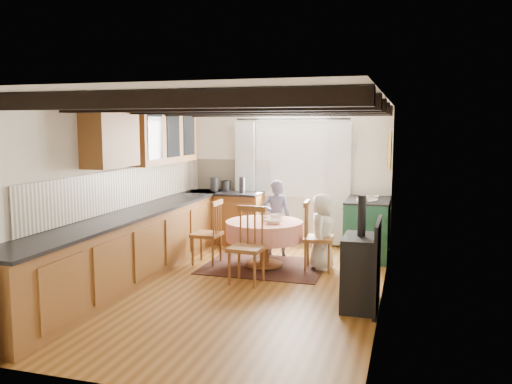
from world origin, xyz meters
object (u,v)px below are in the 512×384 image
(chair_right, at_px, (319,236))
(chair_left, at_px, (207,232))
(child_far, at_px, (276,218))
(cup, at_px, (265,219))
(aga_range, at_px, (368,228))
(child_right, at_px, (322,232))
(chair_near, at_px, (247,246))
(cast_iron_stove, at_px, (361,252))
(dining_table, at_px, (264,244))

(chair_right, bearing_deg, chair_left, 89.32)
(child_far, xyz_separation_m, cup, (0.01, -0.72, 0.12))
(child_far, bearing_deg, cup, 81.30)
(child_far, bearing_deg, chair_right, 130.23)
(aga_range, bearing_deg, child_right, -123.46)
(chair_near, relative_size, cup, 10.73)
(cup, bearing_deg, child_right, 9.95)
(child_far, bearing_deg, chair_near, 79.80)
(child_far, relative_size, cup, 12.89)
(chair_left, bearing_deg, child_far, 130.94)
(chair_right, distance_m, aga_range, 1.15)
(cast_iron_stove, distance_m, child_far, 2.59)
(aga_range, height_order, child_right, child_right)
(chair_near, height_order, aga_range, chair_near)
(chair_near, height_order, chair_right, chair_near)
(chair_left, relative_size, cup, 10.28)
(chair_left, relative_size, child_far, 0.80)
(cast_iron_stove, xyz_separation_m, child_far, (-1.52, 2.10, -0.04))
(chair_left, distance_m, child_right, 1.74)
(dining_table, relative_size, child_far, 0.93)
(chair_left, bearing_deg, child_right, 96.37)
(aga_range, distance_m, child_right, 1.06)
(chair_right, xyz_separation_m, aga_range, (0.62, 0.96, -0.03))
(chair_left, xyz_separation_m, child_right, (1.72, 0.20, 0.07))
(chair_near, xyz_separation_m, child_right, (0.84, 0.98, 0.04))
(chair_right, bearing_deg, cup, 89.78)
(dining_table, distance_m, chair_right, 0.82)
(chair_left, bearing_deg, chair_near, 48.11)
(child_right, bearing_deg, child_far, 54.51)
(chair_left, distance_m, child_far, 1.19)
(dining_table, height_order, child_far, child_far)
(cast_iron_stove, bearing_deg, chair_right, 116.92)
(chair_near, xyz_separation_m, child_far, (0.01, 1.56, 0.10))
(chair_left, distance_m, aga_range, 2.54)
(cast_iron_stove, bearing_deg, child_right, 114.49)
(chair_left, height_order, aga_range, chair_left)
(chair_right, bearing_deg, chair_near, 133.63)
(cast_iron_stove, relative_size, child_right, 1.18)
(dining_table, bearing_deg, cast_iron_stove, -42.25)
(dining_table, xyz_separation_m, cast_iron_stove, (1.53, -1.39, 0.31))
(chair_left, bearing_deg, cast_iron_stove, 61.18)
(chair_left, xyz_separation_m, cup, (0.91, 0.05, 0.24))
(dining_table, relative_size, child_right, 1.03)
(chair_near, bearing_deg, child_right, 53.52)
(chair_right, distance_m, cup, 0.81)
(cast_iron_stove, relative_size, child_far, 1.06)
(chair_near, relative_size, chair_right, 1.01)
(chair_near, bearing_deg, cast_iron_stove, -15.11)
(dining_table, xyz_separation_m, chair_left, (-0.89, -0.07, 0.15))
(dining_table, height_order, chair_near, chair_near)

